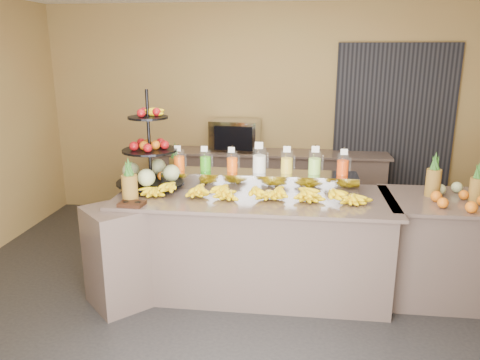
% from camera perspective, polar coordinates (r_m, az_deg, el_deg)
% --- Properties ---
extents(ground, '(6.00, 6.00, 0.00)m').
position_cam_1_polar(ground, '(4.35, 1.27, -14.91)').
color(ground, black).
rests_on(ground, ground).
extents(room_envelope, '(6.04, 5.02, 2.82)m').
position_cam_1_polar(room_envelope, '(4.53, 4.82, 11.34)').
color(room_envelope, olive).
rests_on(room_envelope, ground).
extents(buffet_counter, '(2.75, 1.25, 0.93)m').
position_cam_1_polar(buffet_counter, '(4.38, 0.13, -7.84)').
color(buffet_counter, gray).
rests_on(buffet_counter, ground).
extents(right_counter, '(1.08, 0.88, 0.93)m').
position_cam_1_polar(right_counter, '(4.68, 23.24, -7.58)').
color(right_counter, gray).
rests_on(right_counter, ground).
extents(back_ledge, '(3.10, 0.55, 0.93)m').
position_cam_1_polar(back_ledge, '(6.24, 3.36, -0.68)').
color(back_ledge, gray).
rests_on(back_ledge, ground).
extents(pitcher_tray, '(1.85, 0.30, 0.15)m').
position_cam_1_polar(pitcher_tray, '(4.49, 2.34, 0.04)').
color(pitcher_tray, gray).
rests_on(pitcher_tray, buffet_counter).
extents(juice_pitcher_orange_a, '(0.11, 0.11, 0.26)m').
position_cam_1_polar(juice_pitcher_orange_a, '(4.57, -7.43, 2.31)').
color(juice_pitcher_orange_a, silver).
rests_on(juice_pitcher_orange_a, pitcher_tray).
extents(juice_pitcher_green, '(0.11, 0.11, 0.26)m').
position_cam_1_polar(juice_pitcher_green, '(4.52, -4.23, 2.24)').
color(juice_pitcher_green, silver).
rests_on(juice_pitcher_green, pitcher_tray).
extents(juice_pitcher_orange_b, '(0.11, 0.11, 0.26)m').
position_cam_1_polar(juice_pitcher_orange_b, '(4.47, -0.96, 2.14)').
color(juice_pitcher_orange_b, silver).
rests_on(juice_pitcher_orange_b, pitcher_tray).
extents(juice_pitcher_milk, '(0.13, 0.13, 0.31)m').
position_cam_1_polar(juice_pitcher_milk, '(4.44, 2.37, 2.29)').
color(juice_pitcher_milk, silver).
rests_on(juice_pitcher_milk, pitcher_tray).
extents(juice_pitcher_lemon, '(0.12, 0.12, 0.28)m').
position_cam_1_polar(juice_pitcher_lemon, '(4.43, 5.72, 2.04)').
color(juice_pitcher_lemon, silver).
rests_on(juice_pitcher_lemon, pitcher_tray).
extents(juice_pitcher_lime, '(0.12, 0.12, 0.29)m').
position_cam_1_polar(juice_pitcher_lime, '(4.44, 9.08, 1.96)').
color(juice_pitcher_lime, silver).
rests_on(juice_pitcher_lime, pitcher_tray).
extents(juice_pitcher_orange_c, '(0.11, 0.11, 0.26)m').
position_cam_1_polar(juice_pitcher_orange_c, '(4.45, 12.42, 1.75)').
color(juice_pitcher_orange_c, silver).
rests_on(juice_pitcher_orange_c, pitcher_tray).
extents(banana_heap, '(2.01, 0.18, 0.17)m').
position_cam_1_polar(banana_heap, '(4.14, 1.36, -1.18)').
color(banana_heap, yellow).
rests_on(banana_heap, buffet_counter).
extents(fruit_stand, '(0.75, 0.75, 0.93)m').
position_cam_1_polar(fruit_stand, '(4.52, -10.33, 2.01)').
color(fruit_stand, black).
rests_on(fruit_stand, buffet_counter).
extents(condiment_caddy, '(0.22, 0.17, 0.03)m').
position_cam_1_polar(condiment_caddy, '(4.08, -13.04, -2.84)').
color(condiment_caddy, black).
rests_on(condiment_caddy, buffet_counter).
extents(pineapple_left_a, '(0.14, 0.14, 0.39)m').
position_cam_1_polar(pineapple_left_a, '(4.16, -13.31, -0.61)').
color(pineapple_left_a, brown).
rests_on(pineapple_left_a, buffet_counter).
extents(pineapple_left_b, '(0.13, 0.13, 0.39)m').
position_cam_1_polar(pineapple_left_b, '(4.75, -7.85, 1.67)').
color(pineapple_left_b, brown).
rests_on(pineapple_left_b, buffet_counter).
extents(right_fruit_pile, '(0.47, 0.45, 0.25)m').
position_cam_1_polar(right_fruit_pile, '(4.46, 24.76, -1.45)').
color(right_fruit_pile, brown).
rests_on(right_fruit_pile, right_counter).
extents(oven_warmer, '(0.65, 0.48, 0.41)m').
position_cam_1_polar(oven_warmer, '(6.13, -0.57, 5.46)').
color(oven_warmer, gray).
rests_on(oven_warmer, back_ledge).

